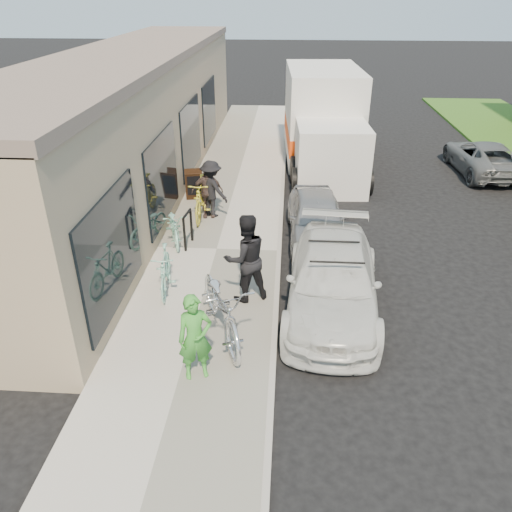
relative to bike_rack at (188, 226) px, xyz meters
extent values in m
plane|color=black|center=(2.72, -3.13, -0.69)|extent=(120.00, 120.00, 0.00)
cube|color=#B7B0A4|center=(0.72, -0.13, -0.62)|extent=(3.00, 34.00, 0.15)
cube|color=#A19B93|center=(2.27, -0.13, -0.63)|extent=(0.12, 34.00, 0.13)
cube|color=tan|center=(-2.53, 4.87, 1.31)|extent=(3.50, 20.00, 4.00)
cube|color=#78675B|center=(-2.53, 4.87, 3.41)|extent=(3.60, 20.00, 0.25)
cube|color=black|center=(-0.76, -3.13, 0.91)|extent=(0.06, 3.00, 2.20)
cube|color=black|center=(-0.76, 0.87, 0.91)|extent=(0.06, 3.00, 2.20)
cube|color=black|center=(-0.76, 4.87, 0.91)|extent=(0.06, 3.00, 2.20)
cube|color=black|center=(-0.76, 8.87, 0.91)|extent=(0.06, 3.00, 2.20)
cylinder|color=black|center=(-0.03, -0.29, -0.11)|extent=(0.06, 0.06, 0.87)
cylinder|color=black|center=(0.03, 0.29, -0.11)|extent=(0.06, 0.06, 0.87)
cylinder|color=black|center=(0.00, 0.00, 0.33)|extent=(0.12, 0.58, 0.06)
cube|color=black|center=(-0.36, 2.98, -0.10)|extent=(0.57, 0.34, 0.88)
cube|color=black|center=(-0.43, 3.29, -0.10)|extent=(0.57, 0.34, 0.88)
cube|color=black|center=(-0.35, 2.95, -0.05)|extent=(0.45, 0.24, 0.63)
imported|color=silver|center=(3.42, -2.30, -0.04)|extent=(2.17, 4.64, 1.31)
cylinder|color=black|center=(3.42, -2.79, 0.64)|extent=(1.04, 0.04, 0.04)
cylinder|color=black|center=(3.42, -1.91, 0.64)|extent=(1.04, 0.04, 0.04)
imported|color=#96979B|center=(3.21, 0.92, -0.08)|extent=(1.58, 3.63, 1.22)
cube|color=silver|center=(3.80, 4.66, 0.36)|extent=(2.34, 2.34, 2.12)
cube|color=black|center=(3.80, 4.66, 0.81)|extent=(2.06, 0.17, 1.00)
cube|color=silver|center=(3.63, 8.00, 1.03)|extent=(2.80, 4.80, 3.23)
cube|color=#F1450E|center=(3.63, 8.00, 0.31)|extent=(2.82, 4.82, 0.61)
cylinder|color=black|center=(2.72, 4.05, -0.25)|extent=(0.32, 0.90, 0.89)
cylinder|color=black|center=(4.94, 4.16, -0.25)|extent=(0.32, 0.90, 0.89)
cylinder|color=black|center=(2.66, 5.27, -0.25)|extent=(0.32, 0.90, 0.89)
cylinder|color=black|center=(4.88, 5.38, -0.25)|extent=(0.32, 0.90, 0.89)
cylinder|color=black|center=(2.44, 9.50, -0.25)|extent=(0.32, 0.90, 0.89)
cylinder|color=black|center=(4.67, 9.61, -0.25)|extent=(0.32, 0.90, 0.89)
imported|color=#5B5E60|center=(9.34, 6.66, -0.12)|extent=(2.04, 4.17, 1.14)
imported|color=silver|center=(1.31, -3.57, 0.09)|extent=(1.68, 2.55, 1.27)
imported|color=green|center=(1.03, -4.70, 0.23)|extent=(0.66, 0.54, 1.56)
imported|color=black|center=(1.64, -2.29, 0.40)|extent=(1.13, 1.04, 1.88)
imported|color=#97E2C6|center=(-0.10, -2.08, -0.06)|extent=(0.66, 1.64, 0.96)
imported|color=#97E2C6|center=(-0.39, 0.21, -0.11)|extent=(1.06, 1.75, 0.87)
imported|color=gold|center=(0.05, 1.77, 0.03)|extent=(0.56, 1.91, 1.14)
imported|color=black|center=(0.33, 1.88, 0.26)|extent=(1.20, 1.07, 1.61)
imported|color=#4F3C38|center=(0.22, 1.85, 0.20)|extent=(0.92, 0.50, 1.49)
camera|label=1|loc=(2.43, -11.06, 5.22)|focal=35.00mm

